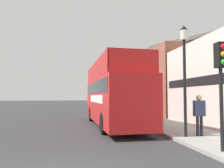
% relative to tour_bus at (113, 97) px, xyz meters
% --- Properties ---
extents(ground_plane, '(144.00, 144.00, 0.00)m').
position_rel_tour_bus_xyz_m(ground_plane, '(-2.81, 12.02, -1.90)').
color(ground_plane, '#333335').
extents(sidewalk, '(3.00, 108.00, 0.14)m').
position_rel_tour_bus_xyz_m(sidewalk, '(3.28, 9.02, -1.83)').
color(sidewalk, '#999993').
rests_on(sidewalk, ground_plane).
extents(brick_terrace_rear, '(6.00, 22.45, 8.80)m').
position_rel_tour_bus_xyz_m(brick_terrace_rear, '(7.78, 13.68, 2.50)').
color(brick_terrace_rear, '#935642').
rests_on(brick_terrace_rear, ground_plane).
extents(tour_bus, '(2.76, 9.93, 4.09)m').
position_rel_tour_bus_xyz_m(tour_bus, '(0.00, 0.00, 0.00)').
color(tour_bus, red).
rests_on(tour_bus, ground_plane).
extents(parked_car_ahead_of_bus, '(1.92, 4.25, 1.54)m').
position_rel_tour_bus_xyz_m(parked_car_ahead_of_bus, '(0.64, 6.99, -1.18)').
color(parked_car_ahead_of_bus, silver).
rests_on(parked_car_ahead_of_bus, ground_plane).
extents(pedestrian_third, '(0.48, 0.27, 1.84)m').
position_rel_tour_bus_xyz_m(pedestrian_third, '(3.09, -5.01, -0.65)').
color(pedestrian_third, '#232328').
rests_on(pedestrian_third, sidewalk).
extents(traffic_signal, '(0.28, 0.42, 3.58)m').
position_rel_tour_bus_xyz_m(traffic_signal, '(2.30, -7.66, 0.87)').
color(traffic_signal, black).
rests_on(traffic_signal, sidewalk).
extents(lamp_post_nearest, '(0.35, 0.35, 5.01)m').
position_rel_tour_bus_xyz_m(lamp_post_nearest, '(2.40, -5.04, 1.67)').
color(lamp_post_nearest, black).
rests_on(lamp_post_nearest, sidewalk).
extents(lamp_post_second, '(0.35, 0.35, 5.26)m').
position_rel_tour_bus_xyz_m(lamp_post_second, '(2.20, 4.60, 1.83)').
color(lamp_post_second, black).
rests_on(lamp_post_second, sidewalk).
extents(lamp_post_third, '(0.35, 0.35, 4.56)m').
position_rel_tour_bus_xyz_m(lamp_post_third, '(2.21, 14.25, 1.40)').
color(lamp_post_third, black).
rests_on(lamp_post_third, sidewalk).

